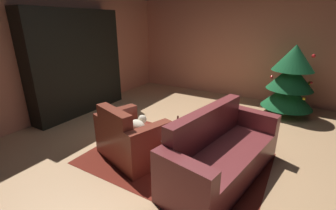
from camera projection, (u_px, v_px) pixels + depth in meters
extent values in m
plane|color=tan|center=(181.00, 145.00, 3.82)|extent=(7.58, 7.58, 0.00)
cube|color=tan|center=(239.00, 49.00, 5.97)|extent=(5.86, 0.06, 2.53)
cube|color=tan|center=(59.00, 55.00, 4.78)|extent=(0.06, 6.44, 2.53)
cube|color=maroon|center=(175.00, 158.00, 3.44)|extent=(2.56, 1.81, 0.01)
cube|color=black|center=(83.00, 64.00, 4.82)|extent=(0.03, 2.17, 2.17)
cube|color=black|center=(112.00, 57.00, 5.78)|extent=(0.39, 0.02, 2.17)
cube|color=black|center=(26.00, 72.00, 4.04)|extent=(0.39, 0.03, 2.17)
cube|color=black|center=(83.00, 110.00, 5.28)|extent=(0.37, 2.12, 0.03)
cube|color=black|center=(81.00, 92.00, 5.13)|extent=(0.37, 2.12, 0.03)
cube|color=black|center=(78.00, 73.00, 4.99)|extent=(0.37, 2.12, 0.02)
cube|color=black|center=(75.00, 53.00, 4.84)|extent=(0.37, 2.12, 0.02)
cube|color=black|center=(73.00, 32.00, 4.69)|extent=(0.37, 2.12, 0.02)
cube|color=black|center=(70.00, 9.00, 4.55)|extent=(0.37, 2.12, 0.03)
cube|color=black|center=(71.00, 56.00, 4.94)|extent=(0.05, 1.10, 0.69)
cube|color=black|center=(72.00, 56.00, 4.92)|extent=(0.03, 1.13, 0.72)
cube|color=#9355A2|center=(112.00, 92.00, 6.09)|extent=(0.22, 0.03, 0.29)
cube|color=#4F3A1D|center=(111.00, 92.00, 6.05)|extent=(0.22, 0.04, 0.32)
cube|color=#854294|center=(110.00, 94.00, 6.01)|extent=(0.27, 0.04, 0.25)
cube|color=teal|center=(108.00, 93.00, 5.99)|extent=(0.18, 0.04, 0.30)
cube|color=teal|center=(108.00, 94.00, 5.95)|extent=(0.25, 0.03, 0.29)
cube|color=gold|center=(107.00, 94.00, 5.90)|extent=(0.28, 0.04, 0.32)
cube|color=#398244|center=(110.00, 75.00, 5.92)|extent=(0.25, 0.04, 0.36)
cube|color=#1A5692|center=(109.00, 77.00, 5.91)|extent=(0.19, 0.04, 0.26)
cube|color=red|center=(109.00, 77.00, 5.84)|extent=(0.29, 0.05, 0.31)
cube|color=#A5B095|center=(107.00, 77.00, 5.82)|extent=(0.26, 0.03, 0.29)
cube|color=navy|center=(105.00, 78.00, 5.79)|extent=(0.24, 0.03, 0.27)
cube|color=#236A90|center=(103.00, 78.00, 5.77)|extent=(0.18, 0.05, 0.29)
cube|color=#502D27|center=(103.00, 79.00, 5.72)|extent=(0.25, 0.04, 0.27)
cube|color=#284D8D|center=(107.00, 22.00, 5.48)|extent=(0.27, 0.03, 0.36)
cube|color=#B49898|center=(104.00, 22.00, 5.46)|extent=(0.21, 0.05, 0.36)
cube|color=orange|center=(103.00, 25.00, 5.44)|extent=(0.19, 0.05, 0.23)
cube|color=gold|center=(101.00, 22.00, 5.38)|extent=(0.23, 0.03, 0.34)
cube|color=#43341E|center=(101.00, 24.00, 5.35)|extent=(0.27, 0.04, 0.25)
cube|color=brown|center=(133.00, 144.00, 3.44)|extent=(0.86, 0.86, 0.41)
cube|color=brown|center=(114.00, 124.00, 3.13)|extent=(0.71, 0.35, 0.42)
cube|color=brown|center=(150.00, 148.00, 3.11)|extent=(0.35, 0.70, 0.64)
cube|color=brown|center=(117.00, 128.00, 3.70)|extent=(0.35, 0.70, 0.64)
ellipsoid|color=beige|center=(137.00, 126.00, 3.35)|extent=(0.32, 0.25, 0.18)
sphere|color=beige|center=(142.00, 119.00, 3.44)|extent=(0.13, 0.13, 0.13)
cube|color=maroon|center=(223.00, 162.00, 3.00)|extent=(1.00, 1.67, 0.40)
cube|color=maroon|center=(206.00, 125.00, 3.03)|extent=(0.44, 1.57, 0.48)
cube|color=maroon|center=(183.00, 188.00, 2.34)|extent=(0.75, 0.30, 0.66)
cube|color=maroon|center=(251.00, 131.00, 3.57)|extent=(0.75, 0.30, 0.66)
cylinder|color=black|center=(183.00, 147.00, 3.38)|extent=(0.04, 0.04, 0.39)
cylinder|color=black|center=(172.00, 138.00, 3.64)|extent=(0.04, 0.04, 0.39)
cylinder|color=black|center=(161.00, 147.00, 3.38)|extent=(0.04, 0.04, 0.39)
cylinder|color=silver|center=(172.00, 131.00, 3.40)|extent=(0.68, 0.68, 0.02)
cube|color=gold|center=(172.00, 129.00, 3.41)|extent=(0.22, 0.18, 0.02)
cube|color=gray|center=(172.00, 128.00, 3.42)|extent=(0.18, 0.17, 0.02)
cube|color=#378A4A|center=(172.00, 127.00, 3.41)|extent=(0.19, 0.13, 0.02)
cube|color=gold|center=(171.00, 126.00, 3.40)|extent=(0.19, 0.17, 0.02)
cube|color=#3F4D88|center=(171.00, 125.00, 3.39)|extent=(0.19, 0.15, 0.02)
cube|color=#41864A|center=(172.00, 124.00, 3.37)|extent=(0.16, 0.13, 0.03)
cylinder|color=#5B271F|center=(178.00, 129.00, 3.19)|extent=(0.07, 0.07, 0.23)
cylinder|color=#5B271F|center=(178.00, 119.00, 3.14)|extent=(0.03, 0.03, 0.08)
cylinder|color=brown|center=(285.00, 110.00, 5.07)|extent=(0.08, 0.08, 0.18)
cone|color=#155429|center=(288.00, 95.00, 4.95)|extent=(1.04, 1.04, 0.53)
cone|color=#155429|center=(291.00, 77.00, 4.82)|extent=(0.93, 0.93, 0.53)
cone|color=#155429|center=(295.00, 58.00, 4.68)|extent=(0.82, 0.82, 0.53)
sphere|color=red|center=(311.00, 83.00, 4.65)|extent=(0.06, 0.06, 0.06)
sphere|color=yellow|center=(284.00, 88.00, 5.32)|extent=(0.07, 0.07, 0.07)
sphere|color=blue|center=(294.00, 58.00, 4.98)|extent=(0.05, 0.05, 0.05)
sphere|color=red|center=(314.00, 56.00, 4.45)|extent=(0.07, 0.07, 0.07)
sphere|color=yellow|center=(310.00, 83.00, 4.77)|extent=(0.07, 0.07, 0.07)
sphere|color=yellow|center=(304.00, 99.00, 4.55)|extent=(0.06, 0.06, 0.06)
sphere|color=red|center=(272.00, 77.00, 5.05)|extent=(0.07, 0.07, 0.07)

